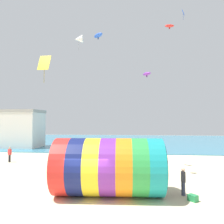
# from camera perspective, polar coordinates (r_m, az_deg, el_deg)

# --- Properties ---
(ground_plane) EXTENTS (120.00, 120.00, 0.00)m
(ground_plane) POSITION_cam_1_polar(r_m,az_deg,el_deg) (13.36, -6.59, -22.42)
(ground_plane) COLOR beige
(sea) EXTENTS (120.00, 40.00, 0.10)m
(sea) POSITION_cam_1_polar(r_m,az_deg,el_deg) (50.64, 2.99, -7.55)
(sea) COLOR teal
(sea) RESTS_ON ground
(giant_inflatable_tube) EXTENTS (6.82, 3.88, 3.51)m
(giant_inflatable_tube) POSITION_cam_1_polar(r_m,az_deg,el_deg) (13.97, -0.79, -14.06)
(giant_inflatable_tube) COLOR red
(giant_inflatable_tube) RESTS_ON ground
(kite_handler) EXTENTS (0.24, 0.36, 1.69)m
(kite_handler) POSITION_cam_1_polar(r_m,az_deg,el_deg) (14.80, 18.11, -16.82)
(kite_handler) COLOR #383D56
(kite_handler) RESTS_ON ground
(kite_purple_parafoil) EXTENTS (1.04, 1.04, 0.57)m
(kite_purple_parafoil) POSITION_cam_1_polar(r_m,az_deg,el_deg) (22.83, 9.07, 9.82)
(kite_purple_parafoil) COLOR purple
(kite_white_delta) EXTENTS (1.35, 1.28, 2.25)m
(kite_white_delta) POSITION_cam_1_polar(r_m,az_deg,el_deg) (32.99, -8.68, 18.29)
(kite_white_delta) COLOR white
(kite_yellow_diamond) EXTENTS (0.91, 0.57, 2.13)m
(kite_yellow_diamond) POSITION_cam_1_polar(r_m,az_deg,el_deg) (17.72, -17.28, 12.12)
(kite_yellow_diamond) COLOR yellow
(kite_red_parafoil) EXTENTS (1.16, 0.50, 0.56)m
(kite_red_parafoil) POSITION_cam_1_polar(r_m,az_deg,el_deg) (29.57, 14.77, 20.93)
(kite_red_parafoil) COLOR red
(kite_blue_parafoil) EXTENTS (1.43, 1.37, 0.74)m
(kite_blue_parafoil) POSITION_cam_1_polar(r_m,az_deg,el_deg) (26.96, -3.63, 19.36)
(kite_blue_parafoil) COLOR blue
(kite_blue_diamond) EXTENTS (0.43, 0.60, 1.30)m
(kite_blue_diamond) POSITION_cam_1_polar(r_m,az_deg,el_deg) (32.31, 18.10, 23.43)
(kite_blue_diamond) COLOR blue
(bystander_near_water) EXTENTS (0.40, 0.29, 1.78)m
(bystander_near_water) POSITION_cam_1_polar(r_m,az_deg,el_deg) (22.76, 8.25, -11.65)
(bystander_near_water) COLOR #726651
(bystander_near_water) RESTS_ON ground
(bystander_mid_beach) EXTENTS (0.41, 0.32, 1.69)m
(bystander_mid_beach) POSITION_cam_1_polar(r_m,az_deg,el_deg) (27.33, -25.18, -9.99)
(bystander_mid_beach) COLOR black
(bystander_mid_beach) RESTS_ON ground
(promenade_building) EXTENTS (11.23, 5.23, 6.53)m
(promenade_building) POSITION_cam_1_polar(r_m,az_deg,el_deg) (42.05, -25.30, -3.97)
(promenade_building) COLOR silver
(promenade_building) RESTS_ON ground
(cooler_box) EXTENTS (0.61, 0.63, 0.36)m
(cooler_box) POSITION_cam_1_polar(r_m,az_deg,el_deg) (14.20, 20.38, -20.29)
(cooler_box) COLOR #268C4C
(cooler_box) RESTS_ON ground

